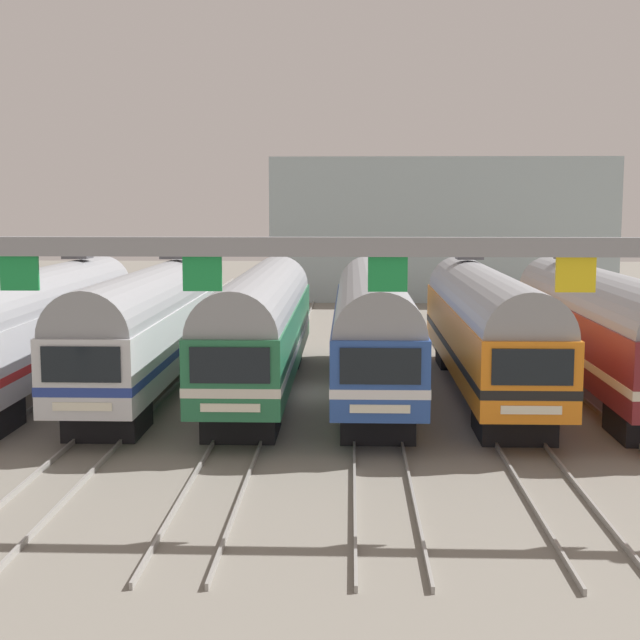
% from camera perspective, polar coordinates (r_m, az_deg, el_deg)
% --- Properties ---
extents(ground_plane, '(160.00, 160.00, 0.00)m').
position_cam_1_polar(ground_plane, '(35.02, -0.20, -4.61)').
color(ground_plane, gray).
extents(track_bed, '(22.71, 70.00, 0.15)m').
position_cam_1_polar(track_bed, '(51.75, 0.49, -0.63)').
color(track_bed, gray).
rests_on(track_bed, ground).
extents(commuter_train_stainless, '(2.88, 18.06, 5.05)m').
position_cam_1_polar(commuter_train_stainless, '(36.52, -17.07, -0.16)').
color(commuter_train_stainless, '#B2B5BA').
rests_on(commuter_train_stainless, ground).
extents(commuter_train_silver, '(2.88, 18.06, 5.05)m').
position_cam_1_polar(commuter_train_silver, '(35.37, -10.56, -0.19)').
color(commuter_train_silver, silver).
rests_on(commuter_train_silver, ground).
extents(commuter_train_green, '(2.88, 18.06, 4.77)m').
position_cam_1_polar(commuter_train_green, '(34.70, -3.71, -0.23)').
color(commuter_train_green, '#236B42').
rests_on(commuter_train_green, ground).
extents(commuter_train_blue, '(2.88, 18.06, 4.77)m').
position_cam_1_polar(commuter_train_blue, '(34.55, 3.31, -0.26)').
color(commuter_train_blue, '#284C9E').
rests_on(commuter_train_blue, ground).
extents(commuter_train_orange, '(2.88, 18.06, 5.05)m').
position_cam_1_polar(commuter_train_orange, '(34.91, 10.28, -0.28)').
color(commuter_train_orange, orange).
rests_on(commuter_train_orange, ground).
extents(commuter_train_maroon, '(2.88, 18.06, 5.05)m').
position_cam_1_polar(commuter_train_maroon, '(35.78, 17.02, -0.31)').
color(commuter_train_maroon, maroon).
rests_on(commuter_train_maroon, ground).
extents(catenary_gantry, '(26.44, 0.44, 6.97)m').
position_cam_1_polar(catenary_gantry, '(20.86, -1.59, 2.17)').
color(catenary_gantry, gray).
rests_on(catenary_gantry, ground).
extents(maintenance_building, '(25.24, 10.00, 10.54)m').
position_cam_1_polar(maintenance_building, '(71.44, 7.36, 5.68)').
color(maintenance_building, '#9EB2B7').
rests_on(maintenance_building, ground).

